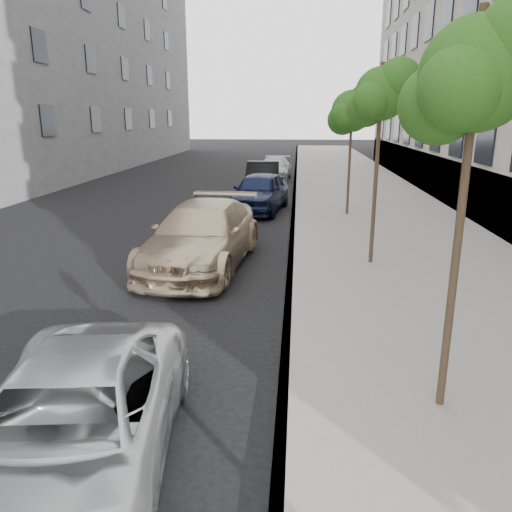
# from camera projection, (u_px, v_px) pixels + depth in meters

# --- Properties ---
(ground) EXTENTS (160.00, 160.00, 0.00)m
(ground) POSITION_uv_depth(u_px,v_px,m) (168.00, 479.00, 5.29)
(ground) COLOR black
(ground) RESTS_ON ground
(sidewalk) EXTENTS (6.40, 72.00, 0.14)m
(sidewalk) POSITION_uv_depth(u_px,v_px,m) (351.00, 183.00, 27.95)
(sidewalk) COLOR gray
(sidewalk) RESTS_ON ground
(curb) EXTENTS (0.15, 72.00, 0.14)m
(curb) POSITION_uv_depth(u_px,v_px,m) (295.00, 183.00, 28.20)
(curb) COLOR #9E9B93
(curb) RESTS_ON ground
(tree_near) EXTENTS (1.61, 1.41, 4.80)m
(tree_near) POSITION_uv_depth(u_px,v_px,m) (479.00, 75.00, 5.36)
(tree_near) COLOR #38281C
(tree_near) RESTS_ON sidewalk
(tree_mid) EXTENTS (1.60, 1.40, 4.86)m
(tree_mid) POSITION_uv_depth(u_px,v_px,m) (382.00, 94.00, 11.57)
(tree_mid) COLOR #38281C
(tree_mid) RESTS_ON sidewalk
(tree_far) EXTENTS (1.80, 1.60, 4.64)m
(tree_far) POSITION_uv_depth(u_px,v_px,m) (353.00, 111.00, 17.89)
(tree_far) COLOR #38281C
(tree_far) RESTS_ON sidewalk
(minivan) EXTENTS (2.65, 4.77, 1.26)m
(minivan) POSITION_uv_depth(u_px,v_px,m) (70.00, 427.00, 5.13)
(minivan) COLOR #BBBDC0
(minivan) RESTS_ON ground
(suv) EXTENTS (2.73, 5.68, 1.60)m
(suv) POSITION_uv_depth(u_px,v_px,m) (202.00, 235.00, 12.63)
(suv) COLOR #CAB190
(suv) RESTS_ON ground
(sedan_blue) EXTENTS (2.48, 4.78, 1.56)m
(sedan_blue) POSITION_uv_depth(u_px,v_px,m) (259.00, 192.00, 19.97)
(sedan_blue) COLOR #0F1734
(sedan_blue) RESTS_ON ground
(sedan_black) EXTENTS (1.77, 4.65, 1.51)m
(sedan_black) POSITION_uv_depth(u_px,v_px,m) (263.00, 177.00, 24.96)
(sedan_black) COLOR black
(sedan_black) RESTS_ON ground
(sedan_rear) EXTENTS (2.10, 4.70, 1.34)m
(sedan_rear) POSITION_uv_depth(u_px,v_px,m) (274.00, 169.00, 29.95)
(sedan_rear) COLOR #A9ACB1
(sedan_rear) RESTS_ON ground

